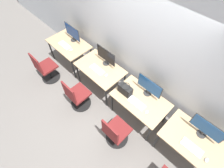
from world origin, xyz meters
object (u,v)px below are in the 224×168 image
Objects in this scene: keyboard_right at (137,103)px; office_chair_right at (115,133)px; office_chair_left at (77,96)px; keyboard_far_left at (65,45)px; mouse_right at (147,112)px; keyboard_left at (97,70)px; monitor_right at (149,86)px; office_chair_far_left at (46,69)px; monitor_left at (106,56)px; monitor_far_left at (72,33)px; handbag at (125,90)px; monitor_far_right at (207,129)px; keyboard_far_right at (192,147)px; mouse_far_left at (71,50)px; mouse_far_right at (207,160)px; mouse_left at (106,75)px.

keyboard_right is 0.41× the size of office_chair_right.
keyboard_far_left is at bearing 152.61° from office_chair_left.
office_chair_left is at bearing -156.54° from mouse_right.
keyboard_left is 1.28m from monitor_right.
office_chair_far_left is 1.66m from monitor_left.
monitor_far_left is 1.86× the size of handbag.
keyboard_right is 0.68× the size of monitor_far_right.
monitor_left is at bearing 164.77° from keyboard_right.
monitor_left and monitor_right have the same top height.
monitor_far_right reaches higher than keyboard_far_right.
office_chair_left is at bearing -33.45° from mouse_far_left.
mouse_far_left is 0.10× the size of office_chair_right.
mouse_far_right is 0.30× the size of handbag.
keyboard_far_right is (0.00, -0.33, -0.23)m from monitor_far_right.
monitor_far_right is (3.38, 0.32, 0.22)m from mouse_far_left.
mouse_far_left is 1.22m from mouse_left.
mouse_far_right is at bearing 9.96° from office_chair_far_left.
mouse_right is 0.24× the size of keyboard_far_right.
office_chair_far_left is 2.77m from mouse_right.
keyboard_left is at bearing 177.60° from mouse_right.
keyboard_far_left is at bearing 179.58° from mouse_far_right.
mouse_right is 0.16× the size of monitor_far_right.
office_chair_left is 3.03× the size of handbag.
monitor_right is (2.44, 0.33, 0.23)m from keyboard_far_left.
office_chair_far_left and office_chair_right have the same top height.
keyboard_far_right is 1.56m from handbag.
monitor_right reaches higher than keyboard_right.
mouse_left is at bearing -9.27° from monitor_far_left.
mouse_right is at bearing 23.46° from office_chair_left.
keyboard_left is (1.18, 0.74, 0.34)m from office_chair_far_left.
mouse_right is at bearing -4.30° from keyboard_right.
keyboard_far_left is 3.66m from keyboard_far_right.
monitor_far_left reaches higher than office_chair_far_left.
keyboard_far_left is 2.44m from keyboard_right.
monitor_left is at bearing 92.75° from office_chair_left.
monitor_right is 0.41m from keyboard_right.
mouse_far_left is at bearing 179.23° from mouse_right.
keyboard_left is 2.71m from mouse_far_right.
office_chair_right is at bearing -87.70° from monitor_right.
mouse_far_right is (3.93, -0.33, -0.22)m from monitor_far_left.
office_chair_far_left is 1.68m from mouse_left.
handbag is at bearing 0.36° from mouse_far_left.
monitor_far_left is 1.00× the size of monitor_left.
keyboard_left is at bearing 1.80° from mouse_far_left.
monitor_left is 1.13m from office_chair_left.
monitor_far_left is 1.48× the size of keyboard_far_right.
keyboard_right is 0.27m from mouse_right.
keyboard_far_right is (3.66, -0.02, 0.00)m from keyboard_far_left.
mouse_far_right is (3.66, -0.03, 0.00)m from mouse_far_left.
mouse_far_right is at bearing -13.64° from monitor_right.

